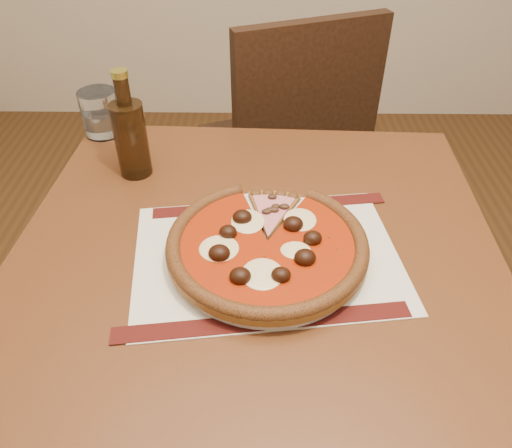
{
  "coord_description": "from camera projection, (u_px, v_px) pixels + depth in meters",
  "views": [
    {
      "loc": [
        -0.91,
        0.42,
        1.3
      ],
      "look_at": [
        -0.92,
        1.05,
        0.78
      ],
      "focal_mm": 35.0,
      "sensor_mm": 36.0,
      "label": 1
    }
  ],
  "objects": [
    {
      "name": "chair_far",
      "position": [
        290.0,
        139.0,
        1.55
      ],
      "size": [
        0.56,
        0.56,
        0.91
      ],
      "rotation": [
        0.0,
        0.0,
        3.52
      ],
      "color": "black",
      "rests_on": "ground"
    },
    {
      "name": "pizza",
      "position": [
        267.0,
        243.0,
        0.78
      ],
      "size": [
        0.32,
        0.32,
        0.04
      ],
      "color": "#905F22",
      "rests_on": "plate"
    },
    {
      "name": "bottle",
      "position": [
        130.0,
        136.0,
        0.94
      ],
      "size": [
        0.06,
        0.06,
        0.21
      ],
      "color": "#36200D",
      "rests_on": "table"
    },
    {
      "name": "water_glass",
      "position": [
        100.0,
        113.0,
        1.09
      ],
      "size": [
        0.1,
        0.1,
        0.1
      ],
      "primitive_type": "cylinder",
      "rotation": [
        0.0,
        0.0,
        0.27
      ],
      "color": "white",
      "rests_on": "table"
    },
    {
      "name": "ham_slice",
      "position": [
        275.0,
        214.0,
        0.84
      ],
      "size": [
        0.09,
        0.13,
        0.02
      ],
      "rotation": [
        0.0,
        0.0,
        1.47
      ],
      "color": "#905F22",
      "rests_on": "plate"
    },
    {
      "name": "table",
      "position": [
        256.0,
        288.0,
        0.89
      ],
      "size": [
        0.83,
        0.83,
        0.75
      ],
      "rotation": [
        0.0,
        0.0,
        -0.04
      ],
      "color": "brown",
      "rests_on": "ground"
    },
    {
      "name": "plate",
      "position": [
        267.0,
        252.0,
        0.8
      ],
      "size": [
        0.3,
        0.3,
        0.02
      ],
      "primitive_type": "cylinder",
      "color": "white",
      "rests_on": "placemat"
    },
    {
      "name": "placemat",
      "position": [
        267.0,
        257.0,
        0.8
      ],
      "size": [
        0.46,
        0.35,
        0.0
      ],
      "primitive_type": "cube",
      "rotation": [
        0.0,
        0.0,
        0.13
      ],
      "color": "beige",
      "rests_on": "table"
    }
  ]
}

